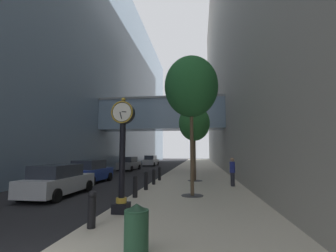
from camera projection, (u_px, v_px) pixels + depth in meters
ground_plane at (173, 170)px, 30.03m from camera, size 110.00×110.00×0.00m
sidewalk_right at (198, 168)px, 32.59m from camera, size 6.19×80.00×0.14m
building_block_left at (94, 72)px, 36.12m from camera, size 23.40×80.00×28.88m
building_block_right at (250, 35)px, 33.62m from camera, size 9.00×80.00×37.47m
street_clock at (122, 148)px, 8.68m from camera, size 0.84×0.55×4.17m
bollard_nearest at (92, 208)px, 6.82m from camera, size 0.25×0.25×1.05m
bollard_third at (135, 186)px, 11.39m from camera, size 0.25×0.25×1.05m
bollard_fourth at (146, 180)px, 13.67m from camera, size 0.25×0.25×1.05m
bollard_fifth at (154, 176)px, 15.96m from camera, size 0.25×0.25×1.05m
bollard_sixth at (160, 173)px, 18.24m from camera, size 0.25×0.25×1.05m
street_tree_near at (191, 87)px, 12.37m from camera, size 2.77×2.77×7.12m
street_tree_mid_near at (194, 123)px, 18.35m from camera, size 2.38×2.38×5.74m
trash_bin at (136, 228)px, 5.04m from camera, size 0.53×0.53×1.05m
pedestrian_walking at (232, 171)px, 15.15m from camera, size 0.37×0.47×1.79m
car_silver_near at (58, 181)px, 12.45m from camera, size 2.00×4.65×1.63m
car_white_mid at (151, 161)px, 39.80m from camera, size 2.04×4.68×1.73m
car_blue_far at (90, 172)px, 17.87m from camera, size 2.16×4.38×1.69m
car_grey_trailing at (129, 164)px, 30.09m from camera, size 2.07×4.75×1.69m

